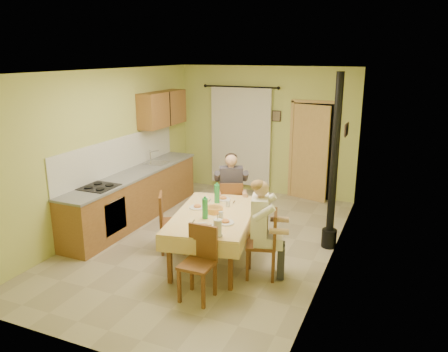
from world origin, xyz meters
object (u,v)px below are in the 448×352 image
at_px(chair_right, 262,257).
at_px(stove_flue, 333,187).
at_px(chair_left, 172,234).
at_px(chair_near, 198,278).
at_px(man_far, 231,184).
at_px(man_right, 262,218).
at_px(dining_table, 214,237).
at_px(chair_far, 231,217).

distance_m(chair_right, stove_flue, 1.69).
height_order(chair_left, stove_flue, stove_flue).
bearing_deg(stove_flue, chair_near, -119.46).
relative_size(man_far, man_right, 1.00).
xyz_separation_m(chair_right, man_far, (-1.01, 1.29, 0.59)).
height_order(man_far, man_right, same).
bearing_deg(chair_right, dining_table, 62.94).
relative_size(chair_far, chair_near, 0.99).
height_order(man_right, stove_flue, stove_flue).
distance_m(dining_table, chair_near, 1.10).
bearing_deg(stove_flue, chair_right, -117.41).
bearing_deg(man_far, man_right, -76.91).
xyz_separation_m(chair_far, man_right, (0.99, -1.29, 0.59)).
bearing_deg(stove_flue, chair_left, -153.44).
relative_size(chair_right, stove_flue, 0.35).
distance_m(chair_left, stove_flue, 2.64).
height_order(chair_left, man_far, man_far).
bearing_deg(man_right, chair_far, 22.49).
height_order(chair_far, man_right, man_right).
bearing_deg(man_right, chair_right, -90.00).
relative_size(chair_far, stove_flue, 0.34).
xyz_separation_m(man_far, man_right, (0.99, -1.30, 0.00)).
xyz_separation_m(chair_near, man_right, (0.55, 0.89, 0.59)).
xyz_separation_m(man_right, stove_flue, (0.71, 1.35, 0.15)).
bearing_deg(dining_table, man_right, -23.27).
bearing_deg(dining_table, chair_right, -22.84).
height_order(dining_table, chair_near, chair_near).
relative_size(chair_far, chair_right, 0.98).
distance_m(man_far, man_right, 1.63).
distance_m(chair_right, chair_left, 1.58).
relative_size(dining_table, chair_left, 2.15).
relative_size(chair_far, man_right, 0.68).
distance_m(chair_far, man_right, 1.73).
xyz_separation_m(chair_far, stove_flue, (1.70, 0.07, 0.74)).
bearing_deg(man_right, chair_left, 66.96).
xyz_separation_m(chair_far, chair_right, (1.00, -1.28, 0.00)).
bearing_deg(chair_near, chair_left, -47.25).
height_order(dining_table, chair_right, chair_right).
height_order(chair_far, chair_right, chair_right).
bearing_deg(chair_far, dining_table, -105.48).
xyz_separation_m(dining_table, chair_right, (0.83, -0.18, -0.09)).
height_order(dining_table, chair_left, chair_left).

